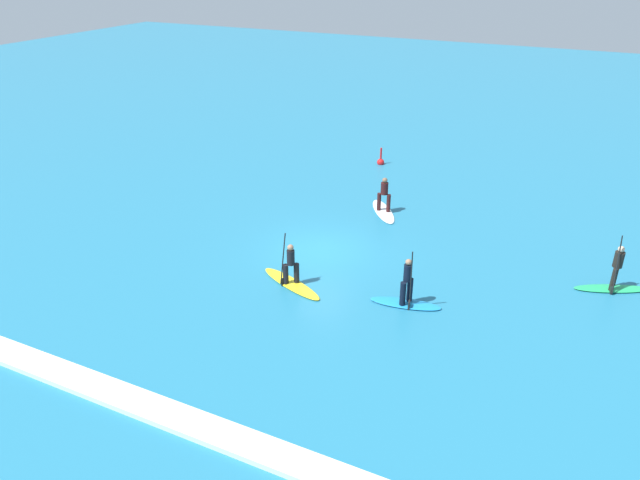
{
  "coord_description": "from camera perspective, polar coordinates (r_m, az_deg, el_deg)",
  "views": [
    {
      "loc": [
        9.49,
        -19.71,
        11.42
      ],
      "look_at": [
        0.0,
        0.0,
        0.5
      ],
      "focal_mm": 33.52,
      "sensor_mm": 36.0,
      "label": 1
    }
  ],
  "objects": [
    {
      "name": "marker_buoy",
      "position": [
        34.74,
        5.81,
        7.47
      ],
      "size": [
        0.42,
        0.42,
        1.07
      ],
      "color": "red",
      "rests_on": "ground_plane"
    },
    {
      "name": "surfer_on_green_board",
      "position": [
        24.22,
        26.26,
        -3.27
      ],
      "size": [
        2.74,
        1.67,
        2.28
      ],
      "rotation": [
        0.0,
        0.0,
        3.57
      ],
      "color": "#23B266",
      "rests_on": "ground_plane"
    },
    {
      "name": "surfer_on_yellow_board",
      "position": [
        22.13,
        -2.79,
        -3.46
      ],
      "size": [
        3.1,
        1.8,
        2.12
      ],
      "rotation": [
        0.0,
        0.0,
        2.75
      ],
      "color": "yellow",
      "rests_on": "ground_plane"
    },
    {
      "name": "wave_crest",
      "position": [
        17.43,
        -15.67,
        -15.24
      ],
      "size": [
        23.07,
        0.9,
        0.18
      ],
      "primitive_type": "cube",
      "color": "white",
      "rests_on": "ground_plane"
    },
    {
      "name": "surfer_on_white_board",
      "position": [
        28.23,
        6.1,
        3.54
      ],
      "size": [
        2.23,
        2.78,
        1.72
      ],
      "rotation": [
        0.0,
        0.0,
        2.17
      ],
      "color": "white",
      "rests_on": "ground_plane"
    },
    {
      "name": "ground_plane",
      "position": [
        24.67,
        0.0,
        -1.04
      ],
      "size": [
        120.0,
        120.0,
        0.0
      ],
      "primitive_type": "plane",
      "color": "teal",
      "rests_on": "ground"
    },
    {
      "name": "surfer_on_blue_board",
      "position": [
        21.11,
        8.24,
        -5.11
      ],
      "size": [
        2.59,
        1.14,
        2.34
      ],
      "rotation": [
        0.0,
        0.0,
        0.18
      ],
      "color": "#1E8CD1",
      "rests_on": "ground_plane"
    }
  ]
}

